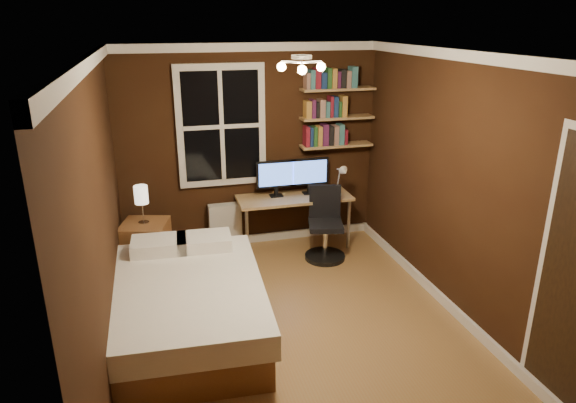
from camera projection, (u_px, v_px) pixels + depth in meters
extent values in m
plane|color=olive|center=(296.00, 329.00, 4.83)|extent=(4.20, 4.20, 0.00)
cube|color=black|center=(250.00, 148.00, 6.32)|extent=(3.20, 0.04, 2.50)
cube|color=black|center=(101.00, 222.00, 4.02)|extent=(0.04, 4.20, 2.50)
cube|color=black|center=(461.00, 189.00, 4.80)|extent=(0.04, 4.20, 2.50)
cube|color=white|center=(298.00, 53.00, 3.99)|extent=(3.20, 4.20, 0.02)
cube|color=silver|center=(221.00, 126.00, 6.10)|extent=(1.06, 0.06, 1.46)
cube|color=#9E784C|center=(336.00, 145.00, 6.48)|extent=(0.92, 0.22, 0.03)
cube|color=#9E784C|center=(337.00, 118.00, 6.36)|extent=(0.92, 0.22, 0.03)
cube|color=#9E784C|center=(338.00, 89.00, 6.24)|extent=(0.92, 0.22, 0.03)
cube|color=brown|center=(186.00, 320.00, 4.70)|extent=(1.42, 1.96, 0.30)
cube|color=white|center=(184.00, 294.00, 4.61)|extent=(1.51, 2.02, 0.23)
cube|color=white|center=(159.00, 245.00, 5.19)|extent=(0.57, 0.41, 0.13)
cube|color=white|center=(204.00, 241.00, 5.28)|extent=(0.57, 0.41, 0.13)
cube|color=brown|center=(147.00, 248.00, 5.81)|extent=(0.60, 0.60, 0.61)
cube|color=beige|center=(225.00, 226.00, 6.45)|extent=(0.39, 0.14, 0.58)
cube|color=#9E784C|center=(294.00, 198.00, 6.38)|extent=(1.42, 0.53, 0.04)
cylinder|color=beige|center=(247.00, 235.00, 6.13)|extent=(0.04, 0.04, 0.64)
cylinder|color=beige|center=(349.00, 224.00, 6.45)|extent=(0.04, 0.04, 0.64)
cylinder|color=beige|center=(241.00, 221.00, 6.54)|extent=(0.04, 0.04, 0.64)
cylinder|color=beige|center=(336.00, 212.00, 6.86)|extent=(0.04, 0.04, 0.64)
cylinder|color=black|center=(325.00, 256.00, 6.25)|extent=(0.49, 0.49, 0.05)
cylinder|color=silver|center=(325.00, 241.00, 6.18)|extent=(0.05, 0.05, 0.36)
cube|color=black|center=(326.00, 225.00, 6.11)|extent=(0.48, 0.48, 0.06)
cube|color=black|center=(325.00, 201.00, 6.19)|extent=(0.38, 0.13, 0.41)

